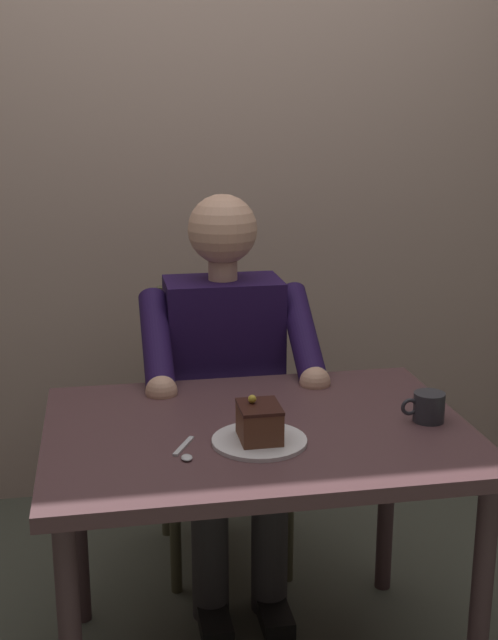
{
  "coord_description": "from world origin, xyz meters",
  "views": [
    {
      "loc": [
        0.37,
        1.89,
        1.5
      ],
      "look_at": [
        0.0,
        -0.1,
        0.96
      ],
      "focal_mm": 46.17,
      "sensor_mm": 36.0,
      "label": 1
    }
  ],
  "objects_px": {
    "chair": "(220,410)",
    "seated_person": "(228,386)",
    "coffee_cup": "(428,406)",
    "dessert_spoon": "(185,452)",
    "dining_table": "(258,458)",
    "cake_slice": "(259,422)"
  },
  "relations": [
    {
      "from": "chair",
      "to": "cake_slice",
      "type": "height_order",
      "value": "chair"
    },
    {
      "from": "seated_person",
      "to": "coffee_cup",
      "type": "bearing_deg",
      "value": 128.58
    },
    {
      "from": "dessert_spoon",
      "to": "seated_person",
      "type": "bearing_deg",
      "value": -107.34
    },
    {
      "from": "chair",
      "to": "coffee_cup",
      "type": "height_order",
      "value": "chair"
    },
    {
      "from": "chair",
      "to": "seated_person",
      "type": "bearing_deg",
      "value": 90.0
    },
    {
      "from": "seated_person",
      "to": "dessert_spoon",
      "type": "height_order",
      "value": "seated_person"
    },
    {
      "from": "chair",
      "to": "dessert_spoon",
      "type": "bearing_deg",
      "value": 76.23
    },
    {
      "from": "seated_person",
      "to": "dessert_spoon",
      "type": "distance_m",
      "value": 0.67
    },
    {
      "from": "dining_table",
      "to": "dessert_spoon",
      "type": "bearing_deg",
      "value": 33.93
    },
    {
      "from": "dining_table",
      "to": "seated_person",
      "type": "distance_m",
      "value": 0.5
    },
    {
      "from": "coffee_cup",
      "to": "seated_person",
      "type": "bearing_deg",
      "value": -51.42
    },
    {
      "from": "chair",
      "to": "dessert_spoon",
      "type": "xyz_separation_m",
      "value": [
        0.2,
        0.81,
        0.22
      ]
    },
    {
      "from": "cake_slice",
      "to": "coffee_cup",
      "type": "bearing_deg",
      "value": -172.5
    },
    {
      "from": "seated_person",
      "to": "cake_slice",
      "type": "distance_m",
      "value": 0.61
    },
    {
      "from": "chair",
      "to": "dessert_spoon",
      "type": "distance_m",
      "value": 0.86
    },
    {
      "from": "seated_person",
      "to": "chair",
      "type": "bearing_deg",
      "value": -90.0
    },
    {
      "from": "dessert_spoon",
      "to": "coffee_cup",
      "type": "bearing_deg",
      "value": -171.8
    },
    {
      "from": "dining_table",
      "to": "dessert_spoon",
      "type": "height_order",
      "value": "dessert_spoon"
    },
    {
      "from": "dining_table",
      "to": "coffee_cup",
      "type": "relative_size",
      "value": 9.24
    },
    {
      "from": "cake_slice",
      "to": "dessert_spoon",
      "type": "relative_size",
      "value": 0.85
    },
    {
      "from": "dining_table",
      "to": "chair",
      "type": "height_order",
      "value": "chair"
    },
    {
      "from": "seated_person",
      "to": "coffee_cup",
      "type": "distance_m",
      "value": 0.7
    }
  ]
}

